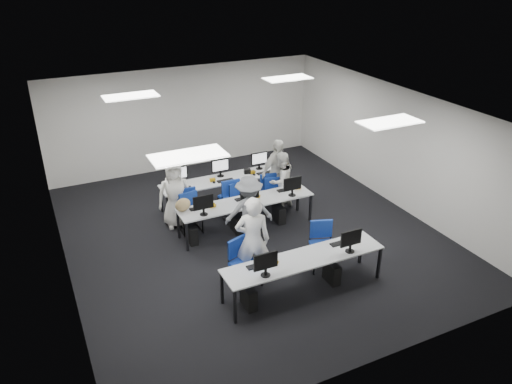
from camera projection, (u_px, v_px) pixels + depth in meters
name	position (u px, v px, depth m)	size (l,w,h in m)	color
room	(250.00, 174.00, 10.92)	(9.00, 9.02, 3.00)	black
ceiling_panels	(249.00, 108.00, 10.28)	(5.20, 4.60, 0.02)	white
desk_front	(304.00, 260.00, 9.33)	(3.20, 0.70, 0.73)	#B7BABC
desk_mid	(246.00, 203.00, 11.44)	(3.20, 0.70, 0.73)	#B7BABC
desk_back	(223.00, 181.00, 12.58)	(3.20, 0.70, 0.73)	#B7BABC
equipment_front	(295.00, 278.00, 9.38)	(2.51, 0.41, 1.19)	#0C2B9C
equipment_mid	(239.00, 218.00, 11.49)	(2.91, 0.41, 1.19)	white
equipment_back	(230.00, 190.00, 12.81)	(2.91, 0.41, 1.19)	white
chair_0	(245.00, 272.00, 9.64)	(0.63, 0.65, 0.98)	navy
chair_1	(322.00, 254.00, 10.20)	(0.62, 0.65, 0.99)	navy
chair_2	(190.00, 218.00, 11.58)	(0.50, 0.54, 0.99)	navy
chair_3	(234.00, 209.00, 11.97)	(0.50, 0.54, 0.99)	navy
chair_4	(270.00, 200.00, 12.48)	(0.52, 0.55, 0.91)	navy
chair_5	(186.00, 214.00, 11.75)	(0.53, 0.57, 0.96)	navy
chair_6	(231.00, 203.00, 12.31)	(0.59, 0.61, 0.92)	navy
chair_7	(270.00, 195.00, 12.74)	(0.54, 0.56, 0.85)	navy
handbag	(183.00, 205.00, 10.94)	(0.37, 0.23, 0.30)	#A18053
student_0	(253.00, 240.00, 9.51)	(0.67, 0.44, 1.84)	white
student_1	(281.00, 181.00, 12.42)	(0.72, 0.56, 1.48)	white
student_2	(175.00, 194.00, 11.56)	(0.80, 0.52, 1.65)	white
student_3	(277.00, 172.00, 12.61)	(1.01, 0.42, 1.72)	white
photographer	(249.00, 211.00, 10.82)	(1.05, 0.60, 1.62)	gray
dslr_camera	(247.00, 171.00, 10.60)	(0.14, 0.18, 0.10)	black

